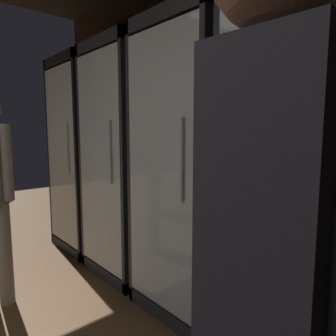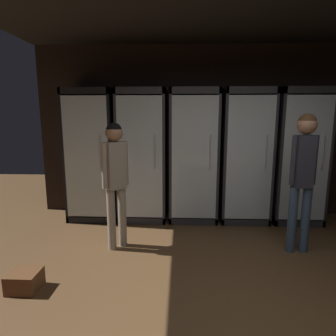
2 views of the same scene
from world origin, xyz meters
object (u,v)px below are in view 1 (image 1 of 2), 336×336
Objects in this scene: cooler_left at (134,163)px; shopper_near at (268,280)px; cooler_center at (198,171)px; cooler_far_left at (93,157)px; cooler_right at (310,186)px.

cooler_left reaches higher than shopper_near.
cooler_center is 1.72m from shopper_near.
cooler_center is at bearing -0.08° from cooler_left.
cooler_far_left is 1.22× the size of shopper_near.
cooler_right is at bearing -0.02° from cooler_far_left.
cooler_center is 1.00× the size of cooler_right.
shopper_near is at bearing -69.22° from cooler_right.
cooler_right is 1.22× the size of shopper_near.
cooler_left is 2.38m from shopper_near.
cooler_right is (0.81, 0.00, 0.00)m from cooler_center.
cooler_far_left is 1.00× the size of cooler_left.
cooler_left is at bearing 150.52° from shopper_near.
cooler_far_left is 0.81m from cooler_left.
cooler_right is 1.25m from shopper_near.
cooler_right is at bearing 0.00° from cooler_left.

